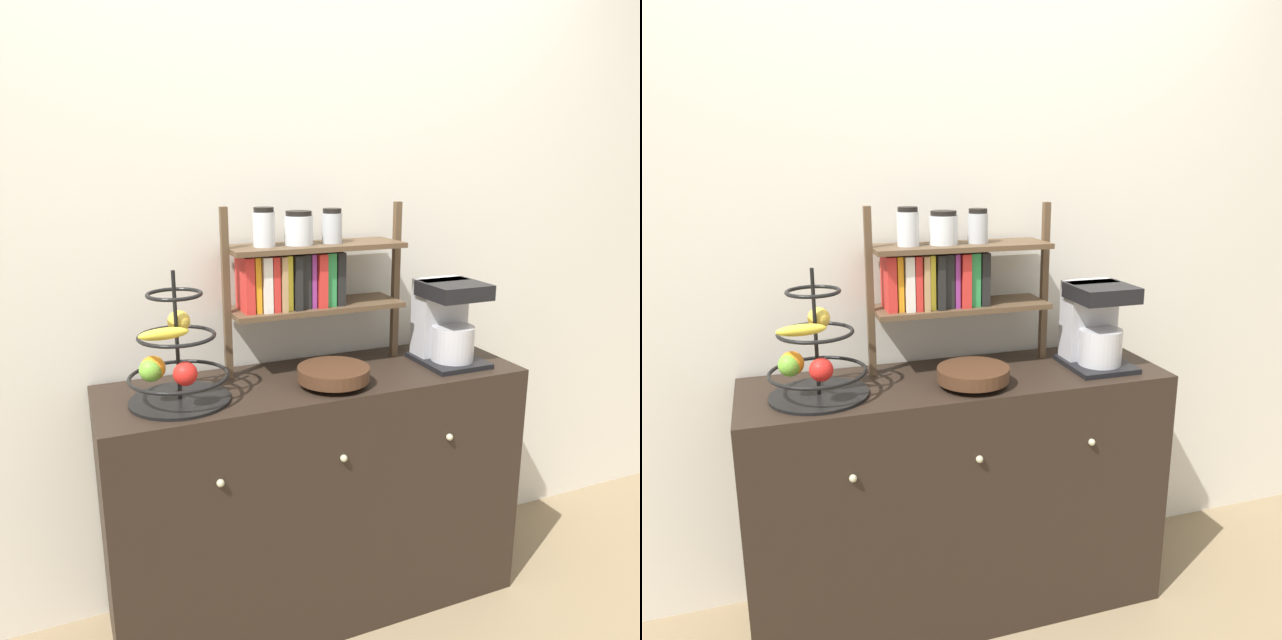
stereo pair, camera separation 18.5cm
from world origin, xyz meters
The scene contains 6 objects.
wall_back centered at (0.00, 0.49, 1.30)m, with size 7.00×0.05×2.60m, color silver.
sideboard centered at (0.00, 0.22, 0.45)m, with size 1.46×0.46×0.90m.
coffee_maker centered at (0.51, 0.21, 1.05)m, with size 0.22×0.25×0.30m.
fruit_stand centered at (-0.48, 0.18, 1.03)m, with size 0.31×0.31×0.41m.
wooden_bowl centered at (0.02, 0.13, 0.94)m, with size 0.24×0.24×0.06m.
shelf_hutch centered at (-0.01, 0.34, 1.25)m, with size 0.67×0.20×0.58m.
Camera 2 is at (-0.61, -1.71, 1.62)m, focal length 35.00 mm.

